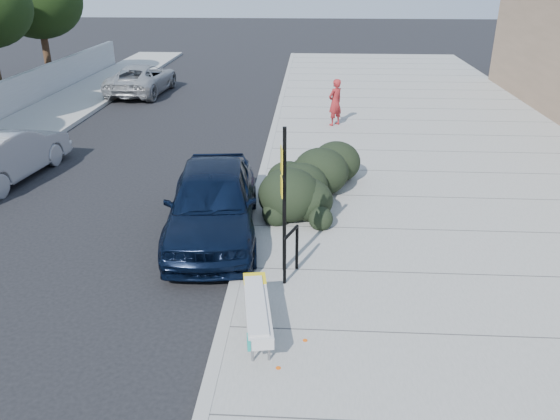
{
  "coord_description": "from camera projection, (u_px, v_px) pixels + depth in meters",
  "views": [
    {
      "loc": [
        1.41,
        -9.62,
        5.79
      ],
      "look_at": [
        0.79,
        1.03,
        1.0
      ],
      "focal_mm": 35.0,
      "sensor_mm": 36.0,
      "label": 1
    }
  ],
  "objects": [
    {
      "name": "ground",
      "position": [
        239.0,
        274.0,
        11.21
      ],
      "size": [
        120.0,
        120.0,
        0.0
      ],
      "primitive_type": "plane",
      "color": "black",
      "rests_on": "ground"
    },
    {
      "name": "suv_silver",
      "position": [
        142.0,
        79.0,
        26.75
      ],
      "size": [
        2.6,
        5.22,
        1.42
      ],
      "primitive_type": "imported",
      "rotation": [
        0.0,
        0.0,
        3.09
      ],
      "color": "#9C9EA1",
      "rests_on": "ground"
    },
    {
      "name": "hedge",
      "position": [
        313.0,
        172.0,
        14.23
      ],
      "size": [
        3.27,
        4.29,
        1.44
      ],
      "primitive_type": "ellipsoid",
      "rotation": [
        0.0,
        0.0,
        0.4
      ],
      "color": "black",
      "rests_on": "sidewalk_near"
    },
    {
      "name": "wagon_silver",
      "position": [
        5.0,
        154.0,
        15.9
      ],
      "size": [
        2.12,
        4.77,
        1.52
      ],
      "primitive_type": "imported",
      "rotation": [
        0.0,
        0.0,
        3.03
      ],
      "color": "#A3A3A7",
      "rests_on": "ground"
    },
    {
      "name": "curb_near",
      "position": [
        261.0,
        182.0,
        15.73
      ],
      "size": [
        0.22,
        50.0,
        0.17
      ],
      "primitive_type": "cube",
      "color": "#9E9E99",
      "rests_on": "ground"
    },
    {
      "name": "sidewalk_near",
      "position": [
        457.0,
        187.0,
        15.43
      ],
      "size": [
        11.2,
        50.0,
        0.15
      ],
      "primitive_type": "cube",
      "color": "gray",
      "rests_on": "ground"
    },
    {
      "name": "bike_rack",
      "position": [
        291.0,
        249.0,
        10.62
      ],
      "size": [
        0.28,
        0.64,
        0.99
      ],
      "rotation": [
        0.0,
        0.0,
        -0.36
      ],
      "color": "black",
      "rests_on": "sidewalk_near"
    },
    {
      "name": "tree_far_f",
      "position": [
        38.0,
        1.0,
        27.46
      ],
      "size": [
        4.4,
        4.4,
        6.07
      ],
      "color": "#332114",
      "rests_on": "ground"
    },
    {
      "name": "bench",
      "position": [
        257.0,
        308.0,
        9.01
      ],
      "size": [
        0.69,
        1.99,
        0.59
      ],
      "rotation": [
        0.0,
        0.0,
        0.16
      ],
      "color": "gray",
      "rests_on": "sidewalk_near"
    },
    {
      "name": "sedan_navy",
      "position": [
        213.0,
        202.0,
        12.49
      ],
      "size": [
        2.52,
        5.19,
        1.71
      ],
      "primitive_type": "imported",
      "rotation": [
        0.0,
        0.0,
        0.1
      ],
      "color": "black",
      "rests_on": "ground"
    },
    {
      "name": "sign_post",
      "position": [
        284.0,
        193.0,
        10.41
      ],
      "size": [
        0.13,
        0.34,
        2.97
      ],
      "rotation": [
        0.0,
        0.0,
        0.14
      ],
      "color": "black",
      "rests_on": "sidewalk_near"
    },
    {
      "name": "pedestrian",
      "position": [
        335.0,
        102.0,
        20.77
      ],
      "size": [
        0.76,
        0.75,
        1.77
      ],
      "primitive_type": "imported",
      "rotation": [
        0.0,
        0.0,
        3.9
      ],
      "color": "maroon",
      "rests_on": "sidewalk_near"
    }
  ]
}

